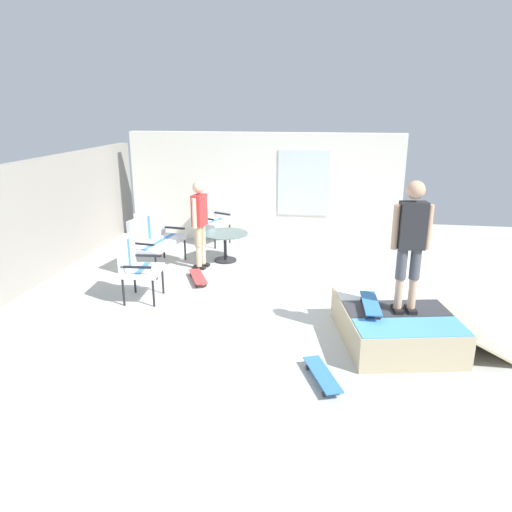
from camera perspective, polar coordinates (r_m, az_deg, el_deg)
ground_plane at (r=7.46m, az=0.40°, el=-6.42°), size 12.00×12.00×0.10m
back_wall_cinderblock at (r=8.63m, az=-26.90°, el=2.65°), size 9.00×0.20×2.08m
house_facade at (r=10.79m, az=0.92°, el=8.06°), size 0.23×6.00×2.40m
skate_ramp at (r=6.62m, az=16.29°, el=-7.74°), size 1.99×2.23×0.46m
patio_bench at (r=9.23m, az=-12.01°, el=2.31°), size 1.32×0.73×1.02m
patio_chair_near_house at (r=10.70m, az=-5.52°, el=4.68°), size 0.79×0.75×1.02m
patio_chair_by_wall at (r=7.76m, az=-14.11°, el=-0.76°), size 0.66×0.60×1.02m
patio_table at (r=9.49m, az=-3.67°, el=1.76°), size 0.90×0.90×0.57m
person_watching at (r=9.00m, az=-6.68°, el=4.43°), size 0.47×0.29×1.65m
person_skater at (r=6.14m, az=17.84°, el=2.04°), size 0.28×0.48×1.66m
skateboard_by_bench at (r=8.51m, az=-6.87°, el=-2.46°), size 0.81×0.53×0.10m
skateboard_spare at (r=5.60m, az=7.82°, el=-13.71°), size 0.82×0.48×0.10m
skateboard_on_ramp at (r=6.36m, az=13.38°, el=-5.48°), size 0.81×0.24×0.10m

